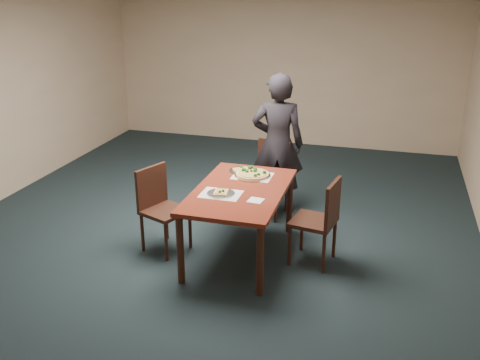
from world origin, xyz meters
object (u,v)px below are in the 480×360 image
(chair_far, at_px, (270,173))
(pizza_pan, at_px, (252,174))
(slice_plate_near, at_px, (221,193))
(slice_plate_far, at_px, (242,170))
(dining_table, at_px, (240,198))
(chair_right, at_px, (321,217))
(diner, at_px, (278,144))
(chair_left, at_px, (160,204))

(chair_far, height_order, pizza_pan, chair_far)
(slice_plate_near, height_order, slice_plate_far, slice_plate_near)
(chair_far, bearing_deg, dining_table, -83.07)
(dining_table, height_order, chair_right, chair_right)
(dining_table, distance_m, slice_plate_near, 0.26)
(dining_table, distance_m, diner, 1.29)
(chair_right, height_order, slice_plate_near, chair_right)
(pizza_pan, xyz_separation_m, slice_plate_far, (-0.16, 0.12, -0.01))
(chair_right, xyz_separation_m, slice_plate_far, (-0.97, 0.47, 0.25))
(diner, bearing_deg, pizza_pan, 75.23)
(chair_far, height_order, slice_plate_near, chair_far)
(chair_far, relative_size, slice_plate_near, 3.25)
(chair_right, distance_m, pizza_pan, 0.92)
(dining_table, relative_size, chair_far, 1.65)
(dining_table, height_order, slice_plate_far, slice_plate_far)
(chair_far, xyz_separation_m, diner, (0.06, 0.09, 0.35))
(dining_table, height_order, slice_plate_near, slice_plate_near)
(slice_plate_near, bearing_deg, diner, 79.87)
(slice_plate_far, bearing_deg, chair_far, 74.05)
(slice_plate_near, xyz_separation_m, slice_plate_far, (0.01, 0.71, -0.00))
(chair_right, bearing_deg, slice_plate_far, -105.66)
(dining_table, bearing_deg, chair_far, 87.61)
(dining_table, relative_size, pizza_pan, 3.78)
(slice_plate_near, bearing_deg, chair_far, 81.84)
(chair_left, height_order, slice_plate_far, chair_left)
(pizza_pan, distance_m, slice_plate_far, 0.20)
(dining_table, xyz_separation_m, pizza_pan, (0.02, 0.41, 0.12))
(diner, bearing_deg, chair_left, 45.12)
(diner, height_order, slice_plate_near, diner)
(pizza_pan, distance_m, slice_plate_near, 0.62)
(slice_plate_near, bearing_deg, chair_left, 171.57)
(dining_table, distance_m, chair_right, 0.84)
(chair_far, distance_m, pizza_pan, 0.81)
(chair_left, relative_size, chair_right, 1.00)
(dining_table, bearing_deg, diner, 84.90)
(slice_plate_far, bearing_deg, chair_left, -140.42)
(chair_left, bearing_deg, pizza_pan, -39.32)
(pizza_pan, bearing_deg, slice_plate_near, -105.74)
(chair_far, bearing_deg, chair_right, -45.59)
(diner, relative_size, slice_plate_far, 6.21)
(chair_left, height_order, diner, diner)
(dining_table, relative_size, chair_left, 1.65)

